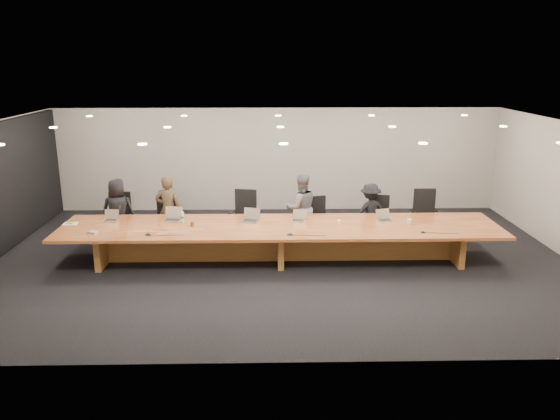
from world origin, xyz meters
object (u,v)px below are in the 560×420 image
(water_bottle, at_px, (182,217))
(mic_right, at_px, (423,232))
(chair_right, at_px, (379,218))
(av_box, at_px, (93,232))
(person_a, at_px, (118,212))
(chair_far_right, at_px, (426,215))
(person_b, at_px, (168,210))
(laptop_b, at_px, (172,214))
(paper_cup_far, at_px, (409,222))
(laptop_d, at_px, (298,216))
(mic_left, at_px, (148,234))
(chair_far_left, at_px, (119,218))
(person_c, at_px, (301,208))
(chair_mid_right, at_px, (319,218))
(laptop_a, at_px, (110,216))
(chair_mid_left, at_px, (244,216))
(amber_mug, at_px, (192,224))
(chair_left, at_px, (163,220))
(conference_table, at_px, (280,236))
(laptop_c, at_px, (250,215))
(mic_center, at_px, (290,234))
(paper_cup_near, at_px, (339,222))
(person_d, at_px, (370,212))
(laptop_e, at_px, (385,215))

(water_bottle, relative_size, mic_right, 2.15)
(chair_right, xyz_separation_m, av_box, (-5.99, -1.62, 0.23))
(person_a, bearing_deg, chair_right, 177.78)
(chair_far_right, relative_size, person_b, 0.76)
(mic_right, bearing_deg, laptop_b, 169.68)
(chair_far_right, relative_size, paper_cup_far, 11.69)
(laptop_b, relative_size, laptop_d, 1.24)
(laptop_d, height_order, mic_left, laptop_d)
(av_box, bearing_deg, person_a, 111.04)
(chair_far_left, xyz_separation_m, person_c, (4.13, 0.10, 0.20))
(chair_mid_right, height_order, chair_right, chair_right)
(chair_mid_right, bearing_deg, laptop_a, 177.81)
(chair_mid_left, relative_size, chair_right, 1.13)
(chair_far_right, height_order, person_c, person_c)
(chair_far_left, relative_size, person_b, 0.75)
(chair_mid_right, relative_size, amber_mug, 10.59)
(chair_mid_left, distance_m, mic_right, 4.03)
(chair_mid_left, bearing_deg, chair_left, -165.70)
(conference_table, xyz_separation_m, laptop_a, (-3.58, 0.41, 0.35))
(laptop_c, bearing_deg, av_box, -150.75)
(chair_far_right, bearing_deg, mic_center, -149.26)
(water_bottle, bearing_deg, chair_mid_right, 20.09)
(chair_right, bearing_deg, mic_center, -130.03)
(conference_table, relative_size, water_bottle, 39.55)
(laptop_c, relative_size, mic_left, 2.72)
(mic_left, bearing_deg, chair_far_left, 120.98)
(conference_table, distance_m, chair_far_left, 3.81)
(paper_cup_near, bearing_deg, mic_right, -22.09)
(laptop_a, relative_size, paper_cup_far, 2.93)
(conference_table, bearing_deg, person_c, 68.39)
(person_c, relative_size, water_bottle, 6.88)
(person_c, height_order, laptop_c, person_c)
(person_d, xyz_separation_m, paper_cup_near, (-0.86, -1.16, 0.12))
(mic_left, bearing_deg, chair_mid_left, 45.59)
(conference_table, relative_size, av_box, 48.65)
(chair_right, height_order, mic_center, chair_right)
(person_b, bearing_deg, paper_cup_near, 166.75)
(chair_left, distance_m, person_b, 0.28)
(chair_mid_right, bearing_deg, water_bottle, -173.89)
(mic_center, bearing_deg, water_bottle, 158.37)
(laptop_d, bearing_deg, chair_mid_left, 162.09)
(laptop_a, distance_m, laptop_c, 2.96)
(laptop_e, bearing_deg, mic_left, 172.41)
(chair_left, distance_m, chair_mid_left, 1.82)
(laptop_b, relative_size, mic_right, 3.48)
(chair_mid_right, distance_m, laptop_b, 3.37)
(chair_mid_right, height_order, person_b, person_b)
(chair_far_left, xyz_separation_m, mic_left, (1.04, -1.73, 0.18))
(person_d, distance_m, mic_right, 1.94)
(conference_table, distance_m, paper_cup_near, 1.26)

